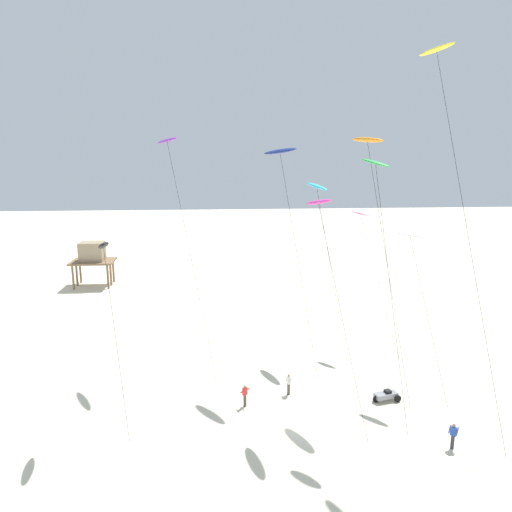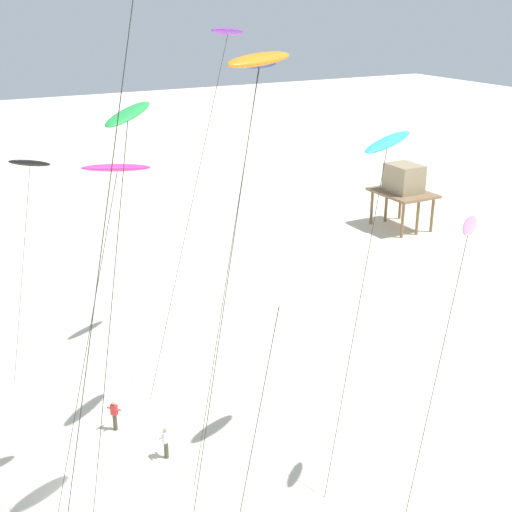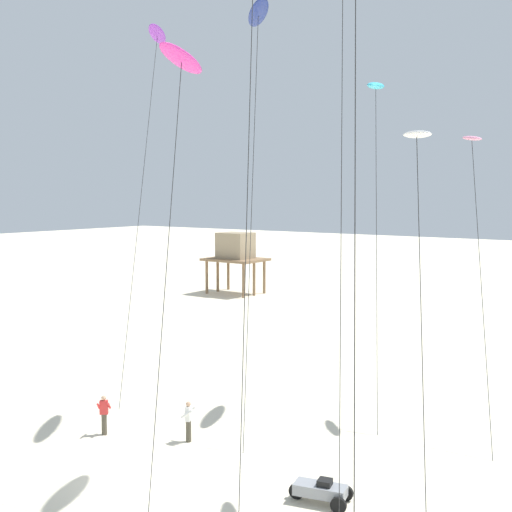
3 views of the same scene
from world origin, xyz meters
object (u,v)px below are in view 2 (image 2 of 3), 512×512
(stilt_house, at_px, (404,183))
(kite_flyer_furthest, at_px, (166,442))
(kite_black, at_px, (30,165))
(kite_flyer_nearest, at_px, (114,414))
(kite_navy, at_px, (259,67))
(kite_cyan, at_px, (387,144))
(kite_green, at_px, (127,122))
(kite_pink, at_px, (468,233))
(kite_orange, at_px, (259,63))
(kite_white, at_px, (280,299))
(kite_magenta, at_px, (117,170))
(kite_purple, at_px, (227,35))

(stilt_house, bearing_deg, kite_flyer_furthest, -55.48)
(kite_black, relative_size, kite_flyer_nearest, 7.60)
(kite_navy, bearing_deg, kite_cyan, 46.27)
(kite_green, distance_m, stilt_house, 46.16)
(kite_pink, bearing_deg, kite_orange, -105.59)
(kite_navy, bearing_deg, kite_green, -55.59)
(kite_flyer_furthest, bearing_deg, stilt_house, 124.52)
(kite_cyan, bearing_deg, kite_white, -56.98)
(kite_cyan, bearing_deg, kite_black, -143.78)
(kite_flyer_nearest, relative_size, stilt_house, 0.27)
(kite_flyer_furthest, bearing_deg, kite_white, 5.40)
(kite_white, bearing_deg, stilt_house, 134.80)
(kite_magenta, relative_size, kite_flyer_furthest, 9.05)
(kite_navy, xyz_separation_m, kite_magenta, (1.67, -6.98, -3.30))
(kite_purple, height_order, kite_flyer_furthest, kite_purple)
(kite_navy, xyz_separation_m, kite_orange, (5.94, -3.24, 0.77))
(kite_navy, xyz_separation_m, kite_purple, (-8.98, 2.91, 0.82))
(kite_flyer_furthest, xyz_separation_m, stilt_house, (-22.34, 32.48, 3.49))
(kite_black, bearing_deg, kite_magenta, 3.00)
(kite_navy, height_order, kite_white, kite_navy)
(kite_pink, bearing_deg, kite_cyan, -170.59)
(kite_orange, bearing_deg, kite_flyer_nearest, -160.16)
(kite_purple, distance_m, kite_cyan, 13.43)
(kite_black, relative_size, stilt_house, 2.07)
(kite_navy, bearing_deg, kite_pink, 30.12)
(kite_black, height_order, kite_flyer_nearest, kite_black)
(kite_orange, xyz_separation_m, kite_white, (3.28, -1.00, -6.96))
(kite_pink, xyz_separation_m, kite_black, (-20.32, -12.44, -0.13))
(kite_pink, distance_m, kite_orange, 10.52)
(kite_green, bearing_deg, kite_purple, 143.51)
(kite_navy, bearing_deg, kite_magenta, -76.56)
(kite_cyan, height_order, kite_green, kite_green)
(kite_navy, height_order, kite_magenta, kite_navy)
(kite_purple, bearing_deg, kite_white, -21.43)
(kite_white, xyz_separation_m, stilt_house, (-31.40, 31.63, -7.34))
(kite_cyan, bearing_deg, kite_pink, 9.41)
(kite_orange, bearing_deg, kite_magenta, -138.84)
(kite_cyan, height_order, kite_white, kite_cyan)
(kite_magenta, height_order, kite_flyer_furthest, kite_magenta)
(kite_purple, bearing_deg, kite_magenta, -42.85)
(stilt_house, bearing_deg, kite_flyer_nearest, -60.81)
(kite_cyan, bearing_deg, kite_flyer_nearest, -123.80)
(kite_magenta, relative_size, kite_black, 1.19)
(kite_orange, bearing_deg, kite_navy, 151.40)
(kite_navy, height_order, kite_green, kite_navy)
(kite_purple, distance_m, kite_white, 20.77)
(kite_flyer_nearest, distance_m, kite_flyer_furthest, 3.68)
(kite_black, bearing_deg, kite_navy, 32.35)
(kite_pink, relative_size, kite_black, 1.00)
(kite_flyer_nearest, bearing_deg, kite_purple, 121.33)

